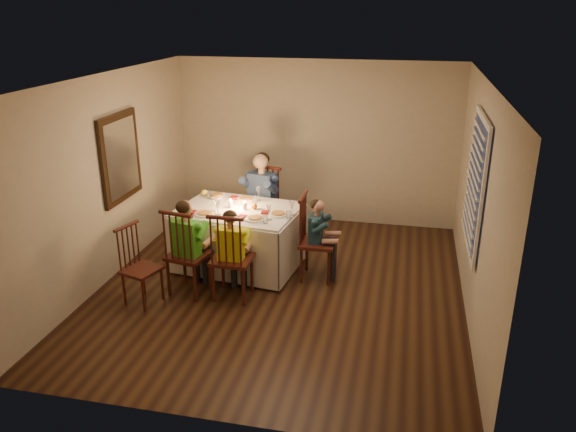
% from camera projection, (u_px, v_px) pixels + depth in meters
% --- Properties ---
extents(ground, '(5.00, 5.00, 0.00)m').
position_uv_depth(ground, '(281.00, 287.00, 7.14)').
color(ground, black).
rests_on(ground, ground).
extents(wall_left, '(0.02, 5.00, 2.60)m').
position_uv_depth(wall_left, '(108.00, 179.00, 7.13)').
color(wall_left, '#BBB4A0').
rests_on(wall_left, ground).
extents(wall_right, '(0.02, 5.00, 2.60)m').
position_uv_depth(wall_right, '(478.00, 204.00, 6.23)').
color(wall_right, '#BBB4A0').
rests_on(wall_right, ground).
extents(wall_back, '(4.50, 0.02, 2.60)m').
position_uv_depth(wall_back, '(316.00, 143.00, 8.96)').
color(wall_back, '#BBB4A0').
rests_on(wall_back, ground).
extents(ceiling, '(5.00, 5.00, 0.00)m').
position_uv_depth(ceiling, '(280.00, 79.00, 6.22)').
color(ceiling, white).
rests_on(ceiling, wall_back).
extents(dining_table, '(1.73, 1.34, 0.80)m').
position_uv_depth(dining_table, '(239.00, 225.00, 7.53)').
color(dining_table, silver).
rests_on(dining_table, ground).
extents(chair_adult, '(0.57, 0.55, 1.13)m').
position_uv_depth(chair_adult, '(262.00, 241.00, 8.55)').
color(chair_adult, black).
rests_on(chair_adult, ground).
extents(chair_near_left, '(0.54, 0.52, 1.13)m').
position_uv_depth(chair_near_left, '(191.00, 292.00, 7.03)').
color(chair_near_left, black).
rests_on(chair_near_left, ground).
extents(chair_near_right, '(0.47, 0.45, 1.13)m').
position_uv_depth(chair_near_right, '(234.00, 296.00, 6.92)').
color(chair_near_right, black).
rests_on(chair_near_right, ground).
extents(chair_end, '(0.45, 0.47, 1.13)m').
position_uv_depth(chair_end, '(317.00, 277.00, 7.40)').
color(chair_end, black).
rests_on(chair_end, ground).
extents(chair_extra, '(0.48, 0.50, 0.98)m').
position_uv_depth(chair_extra, '(145.00, 302.00, 6.79)').
color(chair_extra, black).
rests_on(chair_extra, ground).
extents(adult, '(0.63, 0.60, 1.37)m').
position_uv_depth(adult, '(262.00, 241.00, 8.55)').
color(adult, navy).
rests_on(adult, ground).
extents(child_green, '(0.51, 0.48, 1.22)m').
position_uv_depth(child_green, '(191.00, 292.00, 7.03)').
color(child_green, green).
rests_on(child_green, ground).
extents(child_yellow, '(0.40, 0.37, 1.14)m').
position_uv_depth(child_yellow, '(234.00, 296.00, 6.92)').
color(child_yellow, yellow).
rests_on(child_yellow, ground).
extents(child_teal, '(0.33, 0.36, 1.08)m').
position_uv_depth(child_teal, '(317.00, 277.00, 7.40)').
color(child_teal, '#1A3641').
rests_on(child_teal, ground).
extents(setting_adult, '(0.29, 0.29, 0.02)m').
position_uv_depth(setting_adult, '(246.00, 199.00, 7.77)').
color(setting_adult, white).
rests_on(setting_adult, dining_table).
extents(setting_green, '(0.29, 0.29, 0.02)m').
position_uv_depth(setting_green, '(204.00, 214.00, 7.23)').
color(setting_green, white).
rests_on(setting_green, dining_table).
extents(setting_yellow, '(0.29, 0.29, 0.02)m').
position_uv_depth(setting_yellow, '(255.00, 219.00, 7.07)').
color(setting_yellow, white).
rests_on(setting_yellow, dining_table).
extents(setting_teal, '(0.29, 0.29, 0.02)m').
position_uv_depth(setting_teal, '(278.00, 214.00, 7.22)').
color(setting_teal, white).
rests_on(setting_teal, dining_table).
extents(candle_left, '(0.06, 0.06, 0.10)m').
position_uv_depth(candle_left, '(231.00, 204.00, 7.46)').
color(candle_left, white).
rests_on(candle_left, dining_table).
extents(candle_right, '(0.06, 0.06, 0.10)m').
position_uv_depth(candle_right, '(245.00, 206.00, 7.40)').
color(candle_right, white).
rests_on(candle_right, dining_table).
extents(squash, '(0.09, 0.09, 0.09)m').
position_uv_depth(squash, '(204.00, 193.00, 7.94)').
color(squash, yellow).
rests_on(squash, dining_table).
extents(orange_fruit, '(0.08, 0.08, 0.08)m').
position_uv_depth(orange_fruit, '(254.00, 206.00, 7.41)').
color(orange_fruit, orange).
rests_on(orange_fruit, dining_table).
extents(serving_bowl, '(0.27, 0.27, 0.05)m').
position_uv_depth(serving_bowl, '(217.00, 197.00, 7.82)').
color(serving_bowl, white).
rests_on(serving_bowl, dining_table).
extents(wall_mirror, '(0.06, 0.95, 1.15)m').
position_uv_depth(wall_mirror, '(120.00, 158.00, 7.32)').
color(wall_mirror, black).
rests_on(wall_mirror, wall_left).
extents(window_blinds, '(0.07, 1.34, 1.54)m').
position_uv_depth(window_blinds, '(475.00, 184.00, 6.26)').
color(window_blinds, '#0D1937').
rests_on(window_blinds, wall_right).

